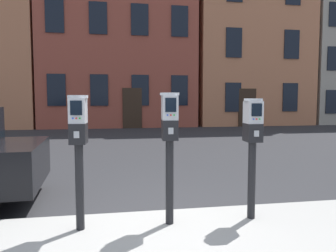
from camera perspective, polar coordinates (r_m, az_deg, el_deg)
The scene contains 7 objects.
ground_plane at distance 4.28m, azimuth -5.52°, elevation -16.77°, with size 160.00×160.00×0.00m, color #28282B.
parking_meter_near_kerb at distance 3.73m, azimuth -14.79°, elevation -1.92°, with size 0.23×0.26×1.45m.
parking_meter_twin_adjacent at distance 3.78m, azimuth 0.27°, elevation -1.38°, with size 0.23×0.26×1.48m.
parking_meter_end_of_row at distance 4.08m, azimuth 14.02°, elevation -1.69°, with size 0.23×0.26×1.42m.
townhouse_grey_stucco at distance 21.29m, azimuth -8.53°, elevation 15.04°, with size 8.38×6.47×10.82m.
townhouse_green_painted at distance 22.97m, azimuth 12.25°, elevation 15.46°, with size 6.82×6.35×11.80m.
townhouse_cream_stone at distance 26.22m, azimuth 26.23°, elevation 11.66°, with size 6.37×6.61×9.93m.
Camera 1 is at (-0.32, -3.97, 1.56)m, focal length 36.29 mm.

